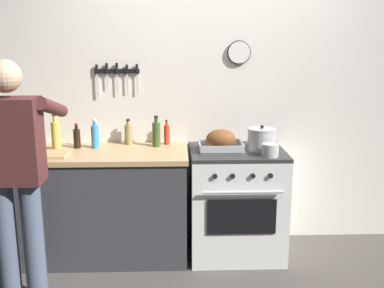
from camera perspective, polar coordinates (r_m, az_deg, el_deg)
name	(u,v)px	position (r m, az deg, el deg)	size (l,w,h in m)	color
wall_back	(208,95)	(3.92, 2.02, 6.19)	(6.00, 0.13, 2.60)	white
counter_block	(63,203)	(3.88, -15.97, -7.25)	(2.03, 0.65, 0.90)	#38383D
stove	(236,202)	(3.80, 5.63, -7.35)	(0.76, 0.67, 0.90)	white
person_cook	(15,168)	(3.18, -21.53, -2.87)	(0.51, 0.63, 1.66)	#4C566B
roasting_pan	(221,141)	(3.62, 3.65, 0.36)	(0.35, 0.26, 0.17)	#B7B7BC
stock_pot	(262,139)	(3.68, 8.81, 0.63)	(0.23, 0.23, 0.20)	#B7B7BC
saucepan	(270,150)	(3.49, 9.85, -0.76)	(0.13, 0.13, 0.10)	#B7B7BC
cutting_board	(44,154)	(3.66, -18.18, -1.25)	(0.36, 0.24, 0.02)	tan
bottle_soy_sauce	(77,138)	(3.82, -14.36, 0.76)	(0.06, 0.06, 0.20)	black
bottle_vinegar	(128,134)	(3.86, -8.04, 1.27)	(0.06, 0.06, 0.22)	#997F4C
bottle_cooking_oil	(56,135)	(3.79, -16.84, 1.12)	(0.07, 0.07, 0.29)	gold
bottle_hot_sauce	(167,134)	(3.83, -3.23, 1.25)	(0.05, 0.05, 0.21)	red
bottle_dish_soap	(95,136)	(3.78, -12.17, 0.99)	(0.06, 0.06, 0.24)	#338CCC
bottle_olive_oil	(156,134)	(3.76, -4.53, 1.31)	(0.07, 0.07, 0.26)	#385623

